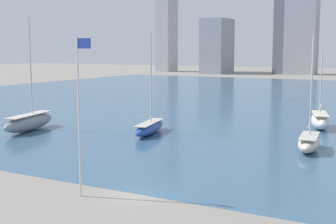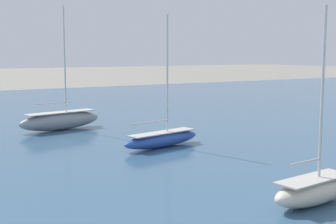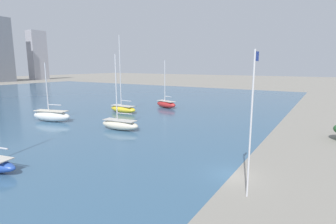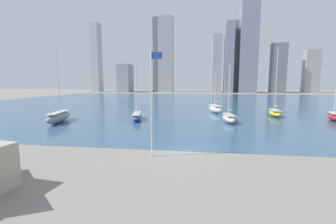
{
  "view_description": "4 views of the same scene",
  "coord_description": "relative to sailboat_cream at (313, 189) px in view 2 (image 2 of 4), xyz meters",
  "views": [
    {
      "loc": [
        17.65,
        -27.83,
        10.42
      ],
      "look_at": [
        -6.4,
        16.56,
        3.69
      ],
      "focal_mm": 50.0,
      "sensor_mm": 36.0,
      "label": 1
    },
    {
      "loc": [
        27.04,
        -0.52,
        9.14
      ],
      "look_at": [
        -1.97,
        16.49,
        4.84
      ],
      "focal_mm": 50.0,
      "sensor_mm": 36.0,
      "label": 2
    },
    {
      "loc": [
        -22.87,
        -7.08,
        10.19
      ],
      "look_at": [
        4.83,
        10.03,
        4.39
      ],
      "focal_mm": 28.0,
      "sensor_mm": 36.0,
      "label": 3
    },
    {
      "loc": [
        1.73,
        -25.69,
        8.04
      ],
      "look_at": [
        -3.12,
        9.35,
        3.44
      ],
      "focal_mm": 24.0,
      "sensor_mm": 36.0,
      "label": 4
    }
  ],
  "objects": [
    {
      "name": "sailboat_blue",
      "position": [
        -19.59,
        0.63,
        -0.07
      ],
      "size": [
        3.76,
        9.31,
        12.75
      ],
      "rotation": [
        0.0,
        0.0,
        0.21
      ],
      "color": "#284CA8",
      "rests_on": "harbor_water"
    },
    {
      "name": "sailboat_gray",
      "position": [
        -34.53,
        -4.72,
        0.23
      ],
      "size": [
        4.24,
        10.62,
        14.55
      ],
      "rotation": [
        0.0,
        0.0,
        0.2
      ],
      "color": "gray",
      "rests_on": "harbor_water"
    },
    {
      "name": "sailboat_cream",
      "position": [
        0.0,
        0.0,
        0.0
      ],
      "size": [
        2.88,
        6.9,
        11.88
      ],
      "rotation": [
        0.0,
        0.0,
        0.12
      ],
      "color": "beige",
      "rests_on": "harbor_water"
    }
  ]
}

